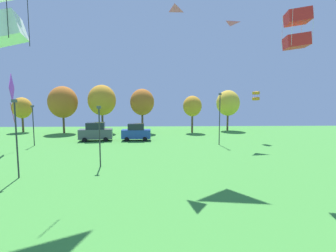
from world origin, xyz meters
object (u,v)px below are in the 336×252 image
object	(u,v)px
treeline_tree_2	(102,100)
treeline_tree_1	(63,102)
kite_flying_7	(230,31)
kite_flying_5	(12,89)
light_post_2	(220,116)
kite_flying_0	(256,96)
treeline_tree_5	(228,103)
light_post_0	(100,132)
parked_car_leftmost	(96,132)
kite_flying_10	(184,19)
kite_flying_11	(297,29)
parked_car_second_from_left	(136,132)
treeline_tree_0	(22,108)
treeline_tree_4	(192,106)
treeline_tree_3	(142,102)
light_post_1	(16,134)
light_post_3	(33,123)

from	to	relation	value
treeline_tree_2	treeline_tree_1	bearing A→B (deg)	-177.42
treeline_tree_2	kite_flying_7	bearing A→B (deg)	-26.21
kite_flying_5	light_post_2	size ratio (longest dim) A/B	1.00
kite_flying_0	kite_flying_5	world-z (taller)	kite_flying_5
light_post_2	treeline_tree_5	world-z (taller)	treeline_tree_5
light_post_0	parked_car_leftmost	bearing A→B (deg)	104.83
kite_flying_10	kite_flying_11	size ratio (longest dim) A/B	0.66
kite_flying_7	parked_car_second_from_left	world-z (taller)	kite_flying_7
kite_flying_0	kite_flying_10	size ratio (longest dim) A/B	0.79
kite_flying_0	light_post_0	bearing A→B (deg)	-144.77
kite_flying_11	treeline_tree_2	size ratio (longest dim) A/B	0.29
kite_flying_0	treeline_tree_0	world-z (taller)	kite_flying_0
parked_car_second_from_left	treeline_tree_2	world-z (taller)	treeline_tree_2
treeline_tree_4	light_post_2	bearing A→B (deg)	-81.11
treeline_tree_3	light_post_2	bearing A→B (deg)	-49.23
treeline_tree_4	light_post_1	bearing A→B (deg)	-122.55
parked_car_leftmost	treeline_tree_0	xyz separation A→B (m)	(-15.67, 10.54, 3.09)
parked_car_second_from_left	kite_flying_10	bearing A→B (deg)	-73.49
kite_flying_11	treeline_tree_4	size ratio (longest dim) A/B	0.38
light_post_2	treeline_tree_2	size ratio (longest dim) A/B	0.80
parked_car_second_from_left	treeline_tree_0	distance (m)	24.11
parked_car_leftmost	kite_flying_11	bearing A→B (deg)	-55.00
kite_flying_10	light_post_1	size ratio (longest dim) A/B	0.27
kite_flying_0	treeline_tree_2	bearing A→B (deg)	157.01
kite_flying_0	parked_car_leftmost	xyz separation A→B (m)	(-22.91, 1.04, -5.18)
kite_flying_0	light_post_2	world-z (taller)	kite_flying_0
light_post_3	treeline_tree_0	bearing A→B (deg)	121.17
kite_flying_0	treeline_tree_3	xyz separation A→B (m)	(-16.70, 9.73, -1.03)
kite_flying_5	light_post_2	distance (m)	25.28
light_post_1	kite_flying_0	bearing A→B (deg)	34.09
kite_flying_5	light_post_3	size ratio (longest dim) A/B	1.29
treeline_tree_1	treeline_tree_2	size ratio (longest dim) A/B	0.97
kite_flying_0	treeline_tree_5	xyz separation A→B (m)	(-0.60, 12.68, -1.25)
kite_flying_5	light_post_1	distance (m)	12.98
light_post_1	light_post_0	bearing A→B (deg)	29.94
treeline_tree_3	treeline_tree_4	distance (m)	8.95
parked_car_second_from_left	light_post_2	world-z (taller)	light_post_2
light_post_0	kite_flying_7	bearing A→B (deg)	42.16
kite_flying_11	light_post_0	xyz separation A→B (m)	(-14.34, 6.01, -7.49)
treeline_tree_2	kite_flying_10	bearing A→B (deg)	-64.76
treeline_tree_0	treeline_tree_1	distance (m)	8.26
light_post_2	treeline_tree_4	distance (m)	12.82
parked_car_second_from_left	light_post_1	world-z (taller)	light_post_1
kite_flying_10	treeline_tree_5	world-z (taller)	kite_flying_10
kite_flying_0	treeline_tree_1	xyz separation A→B (m)	(-30.58, 9.81, -1.01)
parked_car_leftmost	light_post_2	size ratio (longest dim) A/B	0.72
light_post_0	treeline_tree_0	xyz separation A→B (m)	(-19.51, 25.04, 1.26)
parked_car_second_from_left	light_post_3	distance (m)	13.56
kite_flying_7	light_post_0	size ratio (longest dim) A/B	0.31
kite_flying_11	treeline_tree_1	size ratio (longest dim) A/B	0.30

